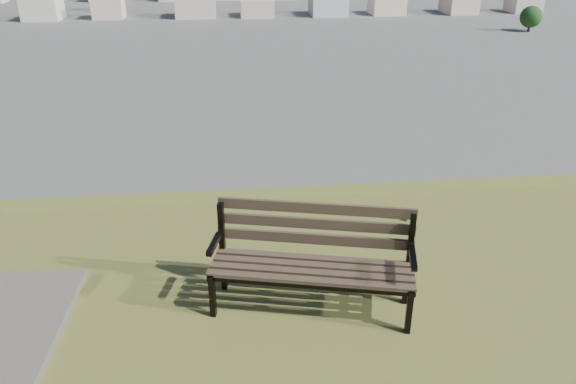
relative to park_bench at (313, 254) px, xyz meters
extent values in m
cube|color=#463528|center=(-0.07, -0.29, -0.09)|extent=(1.84, 0.53, 0.04)
cube|color=#463528|center=(-0.04, -0.17, -0.09)|extent=(1.84, 0.53, 0.04)
cube|color=#463528|center=(-0.01, -0.04, -0.09)|extent=(1.84, 0.53, 0.04)
cube|color=#463528|center=(0.02, 0.08, -0.09)|extent=(1.84, 0.53, 0.04)
cube|color=#463528|center=(0.04, 0.16, 0.07)|extent=(1.82, 0.48, 0.10)
cube|color=#463528|center=(0.05, 0.18, 0.22)|extent=(1.82, 0.48, 0.10)
cube|color=#463528|center=(0.05, 0.21, 0.37)|extent=(1.82, 0.48, 0.10)
cube|color=black|center=(-0.94, -0.09, -0.32)|extent=(0.07, 0.07, 0.46)
cube|color=black|center=(-0.84, 0.34, -0.07)|extent=(0.07, 0.07, 0.96)
cube|color=black|center=(-0.89, 0.11, -0.13)|extent=(0.17, 0.52, 0.05)
cube|color=black|center=(-0.91, 0.06, 0.13)|extent=(0.14, 0.38, 0.05)
cube|color=black|center=(0.79, -0.52, -0.32)|extent=(0.07, 0.07, 0.46)
cube|color=black|center=(0.90, -0.09, -0.07)|extent=(0.07, 0.07, 0.96)
cube|color=black|center=(0.84, -0.32, -0.13)|extent=(0.17, 0.52, 0.05)
cube|color=black|center=(0.83, -0.37, 0.13)|extent=(0.14, 0.38, 0.05)
cube|color=black|center=(-0.07, -0.30, -0.14)|extent=(1.83, 0.49, 0.04)
cube|color=black|center=(0.02, 0.09, -0.14)|extent=(1.83, 0.49, 0.04)
cone|color=brown|center=(1.42, 1.54, -0.46)|extent=(0.08, 0.08, 0.18)
cube|color=beige|center=(-60.98, 198.34, -22.05)|extent=(11.00, 11.00, 7.00)
cube|color=#BFB0A4|center=(-36.98, 198.34, -22.05)|extent=(11.00, 11.00, 7.00)
cube|color=beige|center=(-12.98, 198.34, -22.05)|extent=(11.00, 11.00, 7.00)
cube|color=#B7B7BC|center=(11.02, 198.34, -22.05)|extent=(11.00, 11.00, 7.00)
cube|color=beige|center=(35.02, 198.34, -22.05)|extent=(11.00, 11.00, 7.00)
cube|color=tan|center=(59.02, 198.34, -22.05)|extent=(11.00, 11.00, 7.00)
cube|color=beige|center=(83.02, 198.34, -22.05)|extent=(11.00, 11.00, 7.00)
cube|color=beige|center=(107.02, 198.34, -22.05)|extent=(11.00, 11.00, 7.00)
cylinder|color=#37231B|center=(89.02, 158.34, -24.50)|extent=(0.80, 0.80, 2.10)
sphere|color=#153512|center=(89.02, 158.34, -21.35)|extent=(6.30, 6.30, 6.30)
cylinder|color=#37231B|center=(-40.98, 218.34, -24.20)|extent=(0.80, 0.80, 2.70)
camera|label=1|loc=(-0.71, -4.41, 2.76)|focal=35.00mm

